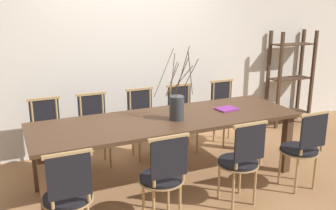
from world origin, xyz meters
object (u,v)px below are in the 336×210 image
(dining_table, at_px, (168,125))
(chair_near_center, at_px, (241,159))
(shelving_rack, at_px, (290,79))
(chair_far_center, at_px, (144,120))
(vase_centerpiece, at_px, (177,107))
(book_stack, at_px, (227,109))

(dining_table, xyz_separation_m, chair_near_center, (0.44, -0.78, -0.17))
(dining_table, xyz_separation_m, shelving_rack, (2.70, 1.08, 0.10))
(chair_near_center, bearing_deg, shelving_rack, 39.38)
(dining_table, bearing_deg, chair_far_center, 89.76)
(vase_centerpiece, bearing_deg, shelving_rack, 23.83)
(dining_table, distance_m, chair_far_center, 0.80)
(vase_centerpiece, height_order, book_stack, vase_centerpiece)
(chair_near_center, relative_size, chair_far_center, 1.00)
(vase_centerpiece, bearing_deg, dining_table, 128.91)
(shelving_rack, bearing_deg, dining_table, -158.22)
(dining_table, distance_m, chair_near_center, 0.91)
(chair_far_center, relative_size, vase_centerpiece, 1.13)
(chair_near_center, bearing_deg, chair_far_center, 105.66)
(dining_table, relative_size, shelving_rack, 1.93)
(chair_near_center, xyz_separation_m, chair_far_center, (-0.44, 1.55, 0.00))
(book_stack, bearing_deg, vase_centerpiece, -172.07)
(chair_near_center, height_order, book_stack, chair_near_center)
(vase_centerpiece, height_order, shelving_rack, vase_centerpiece)
(shelving_rack, bearing_deg, chair_far_center, -173.62)
(dining_table, xyz_separation_m, book_stack, (0.77, 0.01, 0.09))
(dining_table, relative_size, book_stack, 11.56)
(book_stack, bearing_deg, chair_near_center, -112.90)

